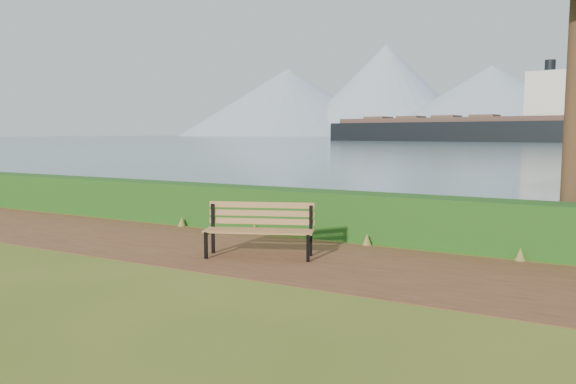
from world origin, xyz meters
The scene contains 6 objects.
ground centered at (0.00, 0.00, 0.00)m, with size 140.00×140.00×0.00m, color #485B1A.
path centered at (0.00, 0.30, 0.01)m, with size 40.00×3.40×0.01m, color #552F1D.
hedge centered at (0.00, 2.60, 0.50)m, with size 32.00×0.85×1.00m, color #174112.
mountains centered at (-9.17, 406.05, 27.70)m, with size 585.00×190.00×70.00m.
bench centered at (0.24, 0.12, 0.57)m, with size 2.06×1.25×1.00m.
cargo_ship centered at (-26.37, 147.80, 3.31)m, with size 74.01×21.54×22.20m.
Camera 1 is at (5.62, -8.54, 2.27)m, focal length 35.00 mm.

